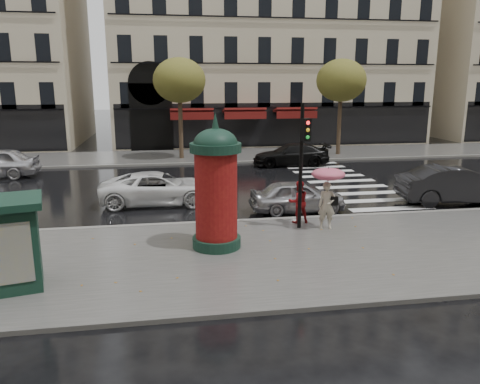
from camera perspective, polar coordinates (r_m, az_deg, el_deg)
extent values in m
plane|color=black|center=(14.56, 3.92, -7.16)|extent=(160.00, 160.00, 0.00)
cube|color=#474744|center=(14.08, 4.39, -7.63)|extent=(90.00, 7.00, 0.12)
cube|color=#474744|center=(32.81, -3.70, 4.42)|extent=(90.00, 6.00, 0.12)
cube|color=slate|center=(17.31, 1.65, -3.54)|extent=(90.00, 0.25, 0.14)
cube|color=slate|center=(29.86, -3.12, 3.58)|extent=(90.00, 0.25, 0.14)
cube|color=silver|center=(25.16, 12.26, 1.32)|extent=(3.60, 11.75, 0.01)
cube|color=#B7A88C|center=(44.51, 2.76, 19.57)|extent=(26.00, 14.00, 20.00)
cylinder|color=#38281C|center=(31.39, -7.26, 8.61)|extent=(0.28, 0.28, 5.20)
ellipsoid|color=#3C591C|center=(31.29, -7.40, 13.36)|extent=(3.40, 3.40, 2.89)
cylinder|color=#38281C|center=(33.65, 12.03, 8.74)|extent=(0.28, 0.28, 5.20)
ellipsoid|color=#3C591C|center=(33.56, 12.25, 13.16)|extent=(3.40, 3.40, 2.89)
imported|color=#BCB19A|center=(16.34, 10.54, -1.61)|extent=(0.66, 0.50, 1.64)
cylinder|color=black|center=(16.22, 10.62, 0.26)|extent=(0.02, 0.02, 1.04)
ellipsoid|color=#DE2985|center=(16.10, 10.70, 2.16)|extent=(1.14, 1.14, 0.40)
cone|color=black|center=(16.06, 10.74, 2.96)|extent=(0.04, 0.04, 0.09)
cube|color=black|center=(16.33, 11.44, -1.07)|extent=(0.24, 0.11, 0.31)
imported|color=maroon|center=(16.89, 7.13, -1.20)|extent=(0.78, 0.63, 1.53)
imported|color=#4F0F22|center=(16.31, -2.58, -1.52)|extent=(0.78, 0.51, 1.59)
cylinder|color=#122F23|center=(14.50, -2.86, -6.06)|extent=(1.48, 1.48, 0.32)
cylinder|color=maroon|center=(14.08, -2.93, -0.34)|extent=(1.27, 1.27, 2.65)
cylinder|color=#122F23|center=(13.82, -3.00, 5.44)|extent=(1.53, 1.53, 0.27)
ellipsoid|color=#122F23|center=(13.80, -3.01, 5.87)|extent=(1.31, 1.31, 0.92)
cone|color=#122F23|center=(13.73, -3.04, 8.73)|extent=(0.21, 0.21, 0.48)
cylinder|color=black|center=(16.00, 7.42, 3.02)|extent=(0.13, 0.13, 4.28)
cube|color=black|center=(15.63, 8.05, 7.52)|extent=(0.31, 0.27, 0.75)
cube|color=#122F23|center=(12.75, -26.77, -6.12)|extent=(1.82, 1.60, 2.06)
imported|color=#A5A5AA|center=(18.75, 7.00, -0.51)|extent=(3.79, 1.55, 1.29)
imported|color=black|center=(21.94, 25.00, 0.79)|extent=(5.11, 2.35, 1.62)
imported|color=white|center=(20.13, -9.88, 0.45)|extent=(4.96, 2.39, 1.36)
imported|color=black|center=(29.27, 6.23, 4.53)|extent=(4.80, 2.17, 1.36)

